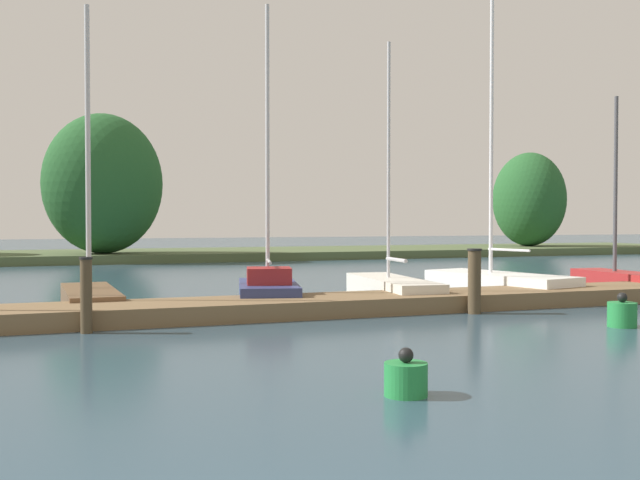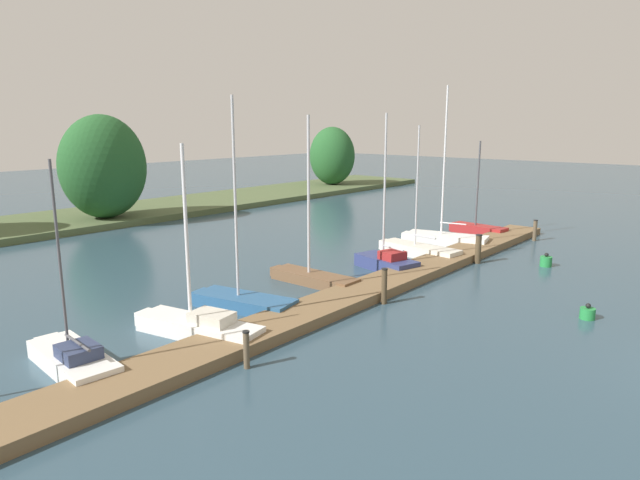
% 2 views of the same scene
% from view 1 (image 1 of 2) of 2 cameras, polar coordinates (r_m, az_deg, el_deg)
% --- Properties ---
extents(dock_pier, '(32.18, 1.80, 0.35)m').
position_cam_1_polar(dock_pier, '(14.34, -16.60, -5.51)').
color(dock_pier, brown).
rests_on(dock_pier, ground).
extents(sailboat_4, '(1.12, 4.08, 6.57)m').
position_cam_1_polar(sailboat_4, '(16.88, -17.28, -3.89)').
color(sailboat_4, brown).
rests_on(sailboat_4, ground).
extents(sailboat_5, '(1.91, 3.26, 6.69)m').
position_cam_1_polar(sailboat_5, '(16.48, -4.01, -3.79)').
color(sailboat_5, navy).
rests_on(sailboat_5, ground).
extents(sailboat_6, '(1.48, 4.40, 6.17)m').
position_cam_1_polar(sailboat_6, '(17.84, 5.39, -3.64)').
color(sailboat_6, silver).
rests_on(sailboat_6, ground).
extents(sailboat_7, '(2.30, 4.55, 8.12)m').
position_cam_1_polar(sailboat_7, '(19.55, 13.20, -3.08)').
color(sailboat_7, white).
rests_on(sailboat_7, ground).
extents(sailboat_8, '(1.28, 3.45, 5.30)m').
position_cam_1_polar(sailboat_8, '(21.87, 21.81, -2.74)').
color(sailboat_8, maroon).
rests_on(sailboat_8, ground).
extents(mooring_piling_2, '(0.23, 0.23, 1.29)m').
position_cam_1_polar(mooring_piling_2, '(13.20, -17.51, -4.03)').
color(mooring_piling_2, '#4C3D28').
rests_on(mooring_piling_2, ground).
extents(mooring_piling_3, '(0.30, 0.30, 1.34)m').
position_cam_1_polar(mooring_piling_3, '(15.56, 11.77, -3.09)').
color(mooring_piling_3, '#4C3D28').
rests_on(mooring_piling_3, ground).
extents(channel_buoy_0, '(0.48, 0.48, 0.53)m').
position_cam_1_polar(channel_buoy_0, '(8.26, 6.61, -10.48)').
color(channel_buoy_0, '#23843D').
rests_on(channel_buoy_0, ground).
extents(channel_buoy_1, '(0.51, 0.51, 0.62)m').
position_cam_1_polar(channel_buoy_1, '(14.45, 22.17, -5.27)').
color(channel_buoy_1, '#23843D').
rests_on(channel_buoy_1, ground).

